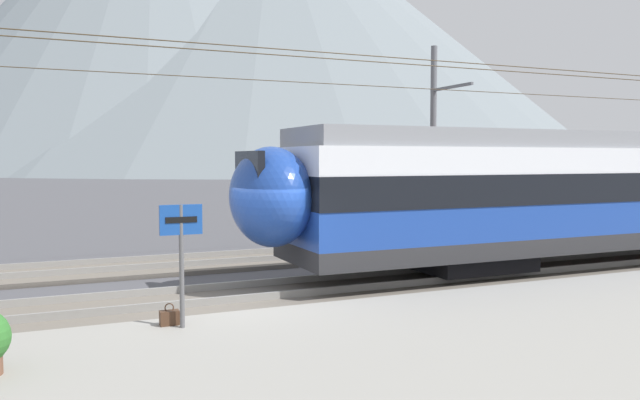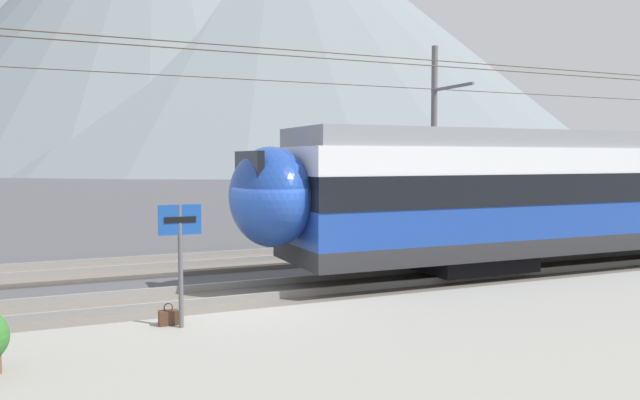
# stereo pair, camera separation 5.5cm
# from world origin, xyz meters

# --- Properties ---
(ground_plane) EXTENTS (400.00, 400.00, 0.00)m
(ground_plane) POSITION_xyz_m (0.00, 0.00, 0.00)
(ground_plane) COLOR #4C4C51
(platform_slab) EXTENTS (120.00, 6.51, 0.31)m
(platform_slab) POSITION_xyz_m (0.00, -4.21, 0.16)
(platform_slab) COLOR gray
(platform_slab) RESTS_ON ground
(track_near) EXTENTS (120.00, 3.00, 0.28)m
(track_near) POSITION_xyz_m (0.00, 1.17, 0.07)
(track_near) COLOR #6B6359
(track_near) RESTS_ON ground
(track_far) EXTENTS (120.00, 3.00, 0.28)m
(track_far) POSITION_xyz_m (0.00, 5.96, 0.07)
(track_far) COLOR #6B6359
(track_far) RESTS_ON ground
(catenary_mast_far_side) EXTENTS (38.10, 2.51, 7.38)m
(catenary_mast_far_side) POSITION_xyz_m (9.75, 8.01, 3.88)
(catenary_mast_far_side) COLOR slate
(catenary_mast_far_side) RESTS_ON ground
(platform_sign) EXTENTS (0.70, 0.08, 2.06)m
(platform_sign) POSITION_xyz_m (-1.75, -1.70, 1.83)
(platform_sign) COLOR #59595B
(platform_sign) RESTS_ON platform_slab
(handbag_near_sign) EXTENTS (0.32, 0.18, 0.38)m
(handbag_near_sign) POSITION_xyz_m (-1.93, -1.46, 0.44)
(handbag_near_sign) COLOR #472D1E
(handbag_near_sign) RESTS_ON platform_slab
(mountain_central_peak) EXTENTS (138.99, 138.99, 85.90)m
(mountain_central_peak) POSITION_xyz_m (23.96, 161.04, 42.95)
(mountain_central_peak) COLOR slate
(mountain_central_peak) RESTS_ON ground
(mountain_right_ridge) EXTENTS (185.03, 185.03, 78.93)m
(mountain_right_ridge) POSITION_xyz_m (57.91, 163.04, 39.47)
(mountain_right_ridge) COLOR slate
(mountain_right_ridge) RESTS_ON ground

